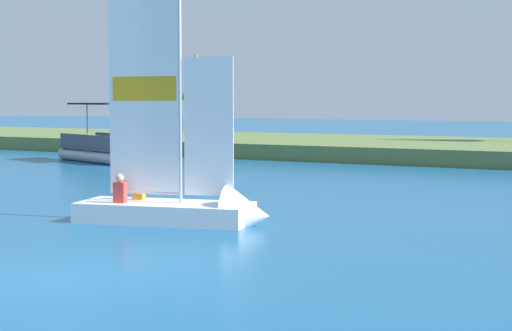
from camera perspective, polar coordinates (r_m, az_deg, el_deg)
name	(u,v)px	position (r m, az deg, el deg)	size (l,w,h in m)	color
ground_plane	(64,277)	(13.82, -13.44, -7.69)	(200.00, 200.00, 0.00)	#195684
shore_bank	(484,151)	(41.78, 15.84, 1.02)	(80.00, 12.63, 0.76)	#5B703D
shoreline_tree_left	(196,77)	(53.32, -4.25, 6.27)	(2.01, 2.01, 5.31)	brown
sailboat	(194,204)	(19.16, -4.41, -2.73)	(4.89, 2.51, 6.90)	white
pontoon_boat	(104,148)	(38.64, -10.70, 1.23)	(5.61, 3.79, 2.78)	#B2B2B7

